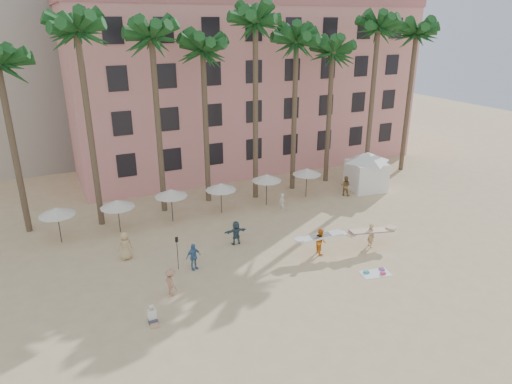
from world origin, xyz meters
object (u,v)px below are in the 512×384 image
object	(u,v)px
pink_hotel	(242,86)
cabana	(367,168)
carrier_yellow	(371,234)
carrier_white	(320,240)

from	to	relation	value
pink_hotel	cabana	xyz separation A→B (m)	(5.92, -14.09, -5.93)
pink_hotel	cabana	size ratio (longest dim) A/B	6.75
carrier_yellow	carrier_white	world-z (taller)	carrier_white
pink_hotel	carrier_white	world-z (taller)	pink_hotel
carrier_white	carrier_yellow	bearing A→B (deg)	-11.18
pink_hotel	carrier_white	xyz separation A→B (m)	(-4.63, -22.67, -7.06)
pink_hotel	carrier_yellow	bearing A→B (deg)	-92.47
cabana	carrier_yellow	distance (m)	11.65
pink_hotel	carrier_yellow	world-z (taller)	pink_hotel
cabana	carrier_white	distance (m)	13.64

